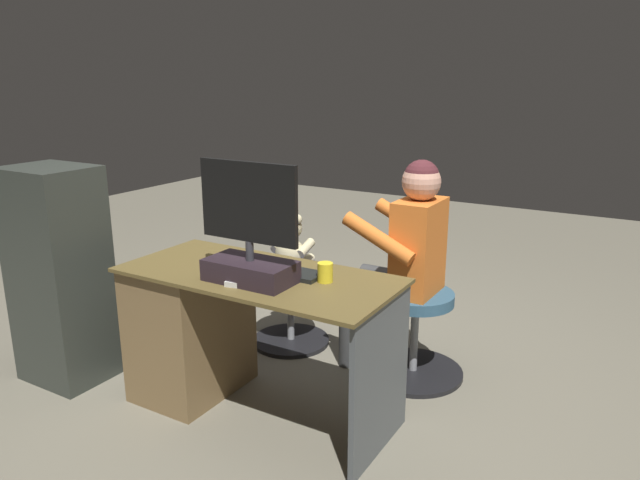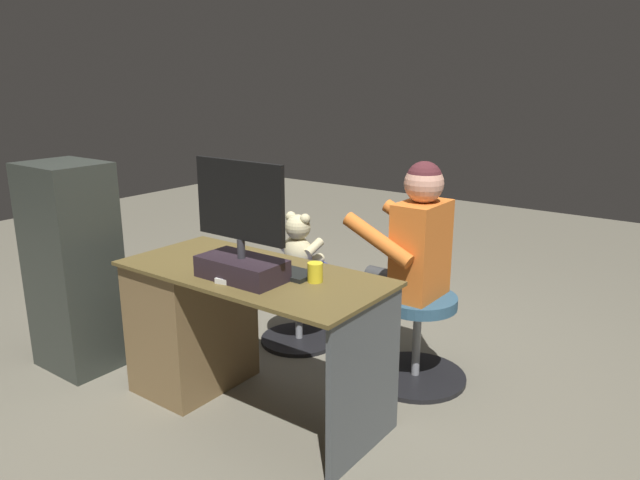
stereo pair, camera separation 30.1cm
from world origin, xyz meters
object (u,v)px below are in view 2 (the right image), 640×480
at_px(monitor, 241,244).
at_px(tv_remote, 223,266).
at_px(computer_mouse, 231,257).
at_px(person, 406,251).
at_px(teddy_bear, 299,243).
at_px(cup, 315,272).
at_px(office_chair_teddy, 299,299).
at_px(visitor_chair, 417,334).
at_px(keyboard, 274,269).
at_px(desk, 204,321).

distance_m(monitor, tv_remote, 0.24).
height_order(computer_mouse, person, person).
relative_size(tv_remote, teddy_bear, 0.44).
distance_m(computer_mouse, teddy_bear, 0.70).
bearing_deg(cup, office_chair_teddy, -46.78).
bearing_deg(person, monitor, 65.72).
height_order(monitor, person, monitor).
relative_size(cup, person, 0.07).
distance_m(cup, visitor_chair, 0.86).
xyz_separation_m(tv_remote, teddy_bear, (0.16, -0.78, -0.09)).
bearing_deg(keyboard, desk, 8.03).
bearing_deg(teddy_bear, person, 179.52).
distance_m(desk, computer_mouse, 0.39).
height_order(keyboard, cup, cup).
bearing_deg(visitor_chair, desk, 40.89).
distance_m(desk, teddy_bear, 0.78).
bearing_deg(tv_remote, keyboard, 172.37).
relative_size(tv_remote, office_chair_teddy, 0.31).
xyz_separation_m(desk, teddy_bear, (-0.05, -0.74, 0.26)).
xyz_separation_m(keyboard, person, (-0.33, -0.67, -0.01)).
xyz_separation_m(monitor, visitor_chair, (-0.46, -0.84, -0.62)).
distance_m(desk, visitor_chair, 1.13).
bearing_deg(cup, keyboard, -0.76).
bearing_deg(computer_mouse, teddy_bear, -80.52).
height_order(desk, visitor_chair, desk).
xyz_separation_m(desk, keyboard, (-0.43, -0.06, 0.35)).
bearing_deg(computer_mouse, visitor_chair, -135.54).
bearing_deg(cup, monitor, 29.27).
relative_size(desk, cup, 15.06).
height_order(cup, visitor_chair, cup).
bearing_deg(monitor, keyboard, -105.32).
height_order(desk, monitor, monitor).
bearing_deg(cup, person, -97.56).
height_order(monitor, cup, monitor).
relative_size(monitor, computer_mouse, 5.54).
xyz_separation_m(teddy_bear, person, (-0.72, 0.01, 0.08)).
bearing_deg(visitor_chair, monitor, 61.24).
bearing_deg(monitor, office_chair_teddy, -67.65).
bearing_deg(person, computer_mouse, 48.07).
distance_m(keyboard, cup, 0.24).
xyz_separation_m(monitor, office_chair_teddy, (0.34, -0.83, -0.59)).
relative_size(desk, keyboard, 3.12).
relative_size(computer_mouse, person, 0.08).
xyz_separation_m(computer_mouse, office_chair_teddy, (0.11, -0.67, -0.45)).
height_order(keyboard, computer_mouse, computer_mouse).
height_order(monitor, office_chair_teddy, monitor).
bearing_deg(office_chair_teddy, monitor, 112.35).
xyz_separation_m(keyboard, visitor_chair, (-0.41, -0.67, -0.46)).
bearing_deg(person, tv_remote, 54.19).
relative_size(keyboard, tv_remote, 2.80).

